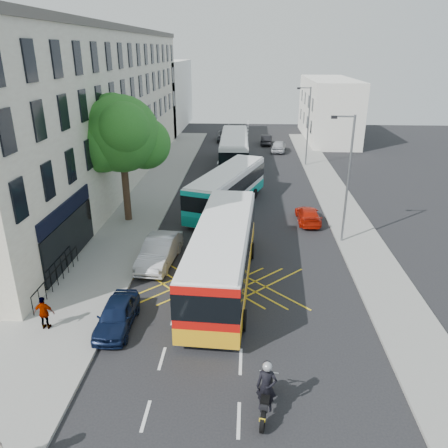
# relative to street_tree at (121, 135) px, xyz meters

# --- Properties ---
(ground) EXTENTS (120.00, 120.00, 0.00)m
(ground) POSITION_rel_street_tree_xyz_m (8.51, -14.97, -6.29)
(ground) COLOR black
(ground) RESTS_ON ground
(pavement_left) EXTENTS (5.00, 70.00, 0.15)m
(pavement_left) POSITION_rel_street_tree_xyz_m (0.01, 0.03, -6.22)
(pavement_left) COLOR gray
(pavement_left) RESTS_ON ground
(pavement_right) EXTENTS (3.00, 70.00, 0.15)m
(pavement_right) POSITION_rel_street_tree_xyz_m (16.01, 0.03, -6.22)
(pavement_right) COLOR gray
(pavement_right) RESTS_ON ground
(terrace_main) EXTENTS (8.30, 45.00, 13.50)m
(terrace_main) POSITION_rel_street_tree_xyz_m (-5.49, 9.52, 0.46)
(terrace_main) COLOR beige
(terrace_main) RESTS_ON ground
(terrace_far) EXTENTS (8.00, 20.00, 10.00)m
(terrace_far) POSITION_rel_street_tree_xyz_m (-5.49, 40.03, -1.29)
(terrace_far) COLOR silver
(terrace_far) RESTS_ON ground
(building_right) EXTENTS (6.00, 18.00, 8.00)m
(building_right) POSITION_rel_street_tree_xyz_m (19.51, 33.03, -2.29)
(building_right) COLOR silver
(building_right) RESTS_ON ground
(street_tree) EXTENTS (6.30, 5.70, 8.80)m
(street_tree) POSITION_rel_street_tree_xyz_m (0.00, 0.00, 0.00)
(street_tree) COLOR #382619
(street_tree) RESTS_ON pavement_left
(lamp_near) EXTENTS (1.45, 0.15, 8.00)m
(lamp_near) POSITION_rel_street_tree_xyz_m (14.71, -2.97, -1.68)
(lamp_near) COLOR slate
(lamp_near) RESTS_ON pavement_right
(lamp_far) EXTENTS (1.45, 0.15, 8.00)m
(lamp_far) POSITION_rel_street_tree_xyz_m (14.71, 17.03, -1.68)
(lamp_far) COLOR slate
(lamp_far) RESTS_ON pavement_right
(railings) EXTENTS (0.08, 5.60, 1.14)m
(railings) POSITION_rel_street_tree_xyz_m (-1.19, -9.67, -5.57)
(railings) COLOR black
(railings) RESTS_ON pavement_left
(bus_near) EXTENTS (3.46, 12.13, 3.37)m
(bus_near) POSITION_rel_street_tree_xyz_m (7.41, -8.75, -4.52)
(bus_near) COLOR silver
(bus_near) RESTS_ON ground
(bus_mid) EXTENTS (5.91, 11.19, 3.08)m
(bus_mid) POSITION_rel_street_tree_xyz_m (7.08, 3.17, -4.67)
(bus_mid) COLOR silver
(bus_mid) RESTS_ON ground
(bus_far) EXTENTS (3.22, 12.13, 3.40)m
(bus_far) POSITION_rel_street_tree_xyz_m (7.17, 16.34, -4.50)
(bus_far) COLOR silver
(bus_far) RESTS_ON ground
(motorbike) EXTENTS (0.83, 2.38, 2.12)m
(motorbike) POSITION_rel_street_tree_xyz_m (9.43, -17.54, -5.29)
(motorbike) COLOR black
(motorbike) RESTS_ON ground
(parked_car_blue) EXTENTS (1.55, 3.75, 1.27)m
(parked_car_blue) POSITION_rel_street_tree_xyz_m (2.91, -12.92, -5.66)
(parked_car_blue) COLOR #0D1836
(parked_car_blue) RESTS_ON ground
(parked_car_silver) EXTENTS (2.12, 4.89, 1.57)m
(parked_car_silver) POSITION_rel_street_tree_xyz_m (3.61, -6.56, -5.51)
(parked_car_silver) COLOR #B4B6BD
(parked_car_silver) RESTS_ON ground
(red_hatchback) EXTENTS (1.63, 3.87, 1.11)m
(red_hatchback) POSITION_rel_street_tree_xyz_m (13.06, 0.56, -5.73)
(red_hatchback) COLOR red
(red_hatchback) RESTS_ON ground
(distant_car_grey) EXTENTS (2.38, 4.96, 1.36)m
(distant_car_grey) POSITION_rel_street_tree_xyz_m (5.52, 30.42, -5.61)
(distant_car_grey) COLOR #44454C
(distant_car_grey) RESTS_ON ground
(distant_car_silver) EXTENTS (2.15, 4.23, 1.38)m
(distant_car_silver) POSITION_rel_street_tree_xyz_m (12.34, 23.90, -5.60)
(distant_car_silver) COLOR #B4B6BD
(distant_car_silver) RESTS_ON ground
(distant_car_dark) EXTENTS (1.67, 3.94, 1.26)m
(distant_car_dark) POSITION_rel_street_tree_xyz_m (11.01, 28.14, -5.66)
(distant_car_dark) COLOR black
(distant_car_dark) RESTS_ON ground
(pedestrian_far) EXTENTS (0.92, 0.39, 1.57)m
(pedestrian_far) POSITION_rel_street_tree_xyz_m (-0.16, -13.39, -5.36)
(pedestrian_far) COLOR gray
(pedestrian_far) RESTS_ON pavement_left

